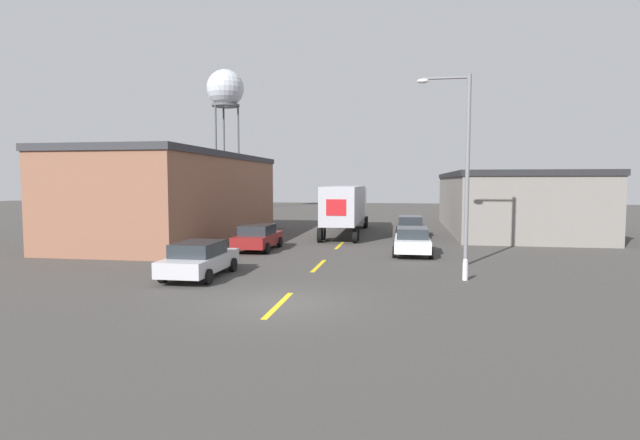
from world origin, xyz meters
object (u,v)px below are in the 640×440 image
Objects in this scene: water_tower at (225,90)px; street_lamp at (462,157)px; parked_car_right_far at (410,226)px; parked_car_left_far at (258,237)px; parked_car_left_near at (199,259)px; parked_car_right_mid at (412,240)px; fire_hydrant at (465,270)px; semi_truck at (347,205)px.

street_lamp is (28.95, -46.79, -12.35)m from water_tower.
parked_car_right_far and parked_car_left_far have the same top height.
parked_car_left_near is 1.00× the size of parked_car_right_mid.
water_tower reaches higher than parked_car_left_far.
parked_car_right_far is 46.55m from water_tower.
parked_car_left_far is 13.19m from fire_hydrant.
water_tower reaches higher than fire_hydrant.
parked_car_right_far is (8.93, 17.61, 0.00)m from parked_car_left_near.
parked_car_right_mid reaches higher than fire_hydrant.
semi_truck is 15.80m from street_lamp.
fire_hydrant is (2.02, -7.04, -0.34)m from parked_car_right_mid.
semi_truck is 2.98× the size of parked_car_right_mid.
water_tower reaches higher than semi_truck.
parked_car_right_mid is (0.00, -9.41, 0.00)m from parked_car_right_far.
parked_car_right_mid is 0.51× the size of street_lamp.
water_tower reaches higher than street_lamp.
semi_truck is at bearing -56.45° from water_tower.
semi_truck is 0.67× the size of water_tower.
parked_car_right_far reaches higher than fire_hydrant.
street_lamp is at bearing -17.27° from parked_car_left_far.
water_tower is at bearing 119.58° from fire_hydrant.
water_tower is (-17.80, 51.83, 16.76)m from parked_car_left_near.
parked_car_left_far is (0.00, 8.51, 0.00)m from parked_car_left_near.
water_tower is at bearing 108.95° from parked_car_left_near.
water_tower is (-26.73, 34.22, 16.76)m from parked_car_right_far.
water_tower is 60.71m from fire_hydrant.
parked_car_right_mid is at bearing -58.51° from water_tower.
parked_car_right_mid is (4.86, -10.65, -1.47)m from semi_truck.
water_tower is at bearing 121.75° from street_lamp.
parked_car_left_near is 1.00× the size of parked_car_left_far.
parked_car_left_near is at bearing -137.44° from parked_car_right_mid.
street_lamp is (7.08, -13.81, 2.94)m from semi_truck.
parked_car_left_near is 8.51m from parked_car_left_far.
semi_truck is 2.98× the size of parked_car_right_far.
water_tower is 2.27× the size of street_lamp.
parked_car_left_far is at bearing -112.32° from semi_truck.
parked_car_left_near is at bearing -90.00° from parked_car_left_far.
fire_hydrant is (6.89, -17.69, -1.81)m from semi_truck.
parked_car_left_far is 5.22× the size of fire_hydrant.
street_lamp is 10.20× the size of fire_hydrant.
semi_truck is at bearing 68.54° from parked_car_left_far.
parked_car_left_near is 0.23× the size of water_tower.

